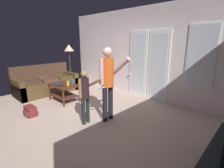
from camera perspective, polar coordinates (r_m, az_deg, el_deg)
name	(u,v)px	position (r m, az deg, el deg)	size (l,w,h in m)	color
ground_plane	(84,118)	(3.96, -9.87, -11.50)	(6.30, 4.65, 0.02)	#BBA292
wall_back_with_doors	(143,54)	(5.21, 10.77, 10.17)	(6.30, 0.09, 2.74)	silver
leather_couch	(46,84)	(6.04, -21.94, 0.10)	(0.95, 1.96, 0.94)	brown
coffee_table	(64,89)	(4.99, -16.36, -1.69)	(0.87, 0.59, 0.50)	#4B2714
person_adult	(108,78)	(3.47, -1.38, 1.99)	(0.61, 0.43, 1.60)	black
person_child	(85,93)	(3.42, -9.29, -3.01)	(0.50, 0.35, 1.15)	black
floor_lamp	(69,50)	(6.73, -14.77, 11.50)	(0.39, 0.39, 1.60)	#302727
backpack	(30,111)	(4.39, -26.63, -8.43)	(0.34, 0.23, 0.23)	maroon
laptop_closed	(58,83)	(5.08, -18.36, 0.17)	(0.33, 0.23, 0.02)	#2C2B3B
cup_near_edge	(68,83)	(4.78, -15.11, 0.17)	(0.08, 0.08, 0.12)	gold
cup_by_laptop	(72,82)	(4.93, -13.69, 0.73)	(0.07, 0.07, 0.13)	#235493
tv_remote_black	(61,86)	(4.78, -17.36, -0.61)	(0.17, 0.05, 0.02)	black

